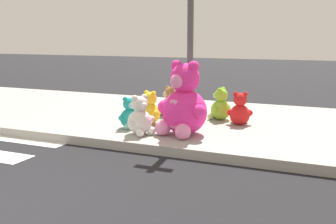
{
  "coord_description": "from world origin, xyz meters",
  "views": [
    {
      "loc": [
        3.37,
        -2.12,
        1.73
      ],
      "look_at": [
        0.92,
        3.6,
        0.55
      ],
      "focal_mm": 42.16,
      "sensor_mm": 36.0,
      "label": 1
    }
  ],
  "objects_px": {
    "plush_pink_large": "(183,105)",
    "plush_teal": "(130,116)",
    "plush_white": "(140,119)",
    "plush_yellow": "(150,111)",
    "plush_brown": "(169,104)",
    "sign_pole": "(190,30)",
    "plush_lime": "(220,107)",
    "plush_red": "(240,111)"
  },
  "relations": [
    {
      "from": "plush_red",
      "to": "plush_yellow",
      "type": "height_order",
      "value": "plush_yellow"
    },
    {
      "from": "sign_pole",
      "to": "plush_pink_large",
      "type": "distance_m",
      "value": 1.35
    },
    {
      "from": "plush_red",
      "to": "plush_brown",
      "type": "xyz_separation_m",
      "value": [
        -1.52,
        0.25,
        -0.0
      ]
    },
    {
      "from": "sign_pole",
      "to": "plush_lime",
      "type": "height_order",
      "value": "sign_pole"
    },
    {
      "from": "plush_lime",
      "to": "plush_teal",
      "type": "height_order",
      "value": "plush_lime"
    },
    {
      "from": "plush_yellow",
      "to": "plush_pink_large",
      "type": "bearing_deg",
      "value": -30.83
    },
    {
      "from": "plush_pink_large",
      "to": "plush_brown",
      "type": "height_order",
      "value": "plush_pink_large"
    },
    {
      "from": "plush_white",
      "to": "plush_brown",
      "type": "xyz_separation_m",
      "value": [
        -0.18,
        1.64,
        -0.02
      ]
    },
    {
      "from": "plush_yellow",
      "to": "plush_teal",
      "type": "height_order",
      "value": "plush_yellow"
    },
    {
      "from": "plush_yellow",
      "to": "plush_lime",
      "type": "bearing_deg",
      "value": 38.75
    },
    {
      "from": "plush_white",
      "to": "plush_teal",
      "type": "bearing_deg",
      "value": 138.35
    },
    {
      "from": "plush_yellow",
      "to": "plush_teal",
      "type": "xyz_separation_m",
      "value": [
        -0.16,
        -0.45,
        -0.02
      ]
    },
    {
      "from": "plush_pink_large",
      "to": "plush_teal",
      "type": "xyz_separation_m",
      "value": [
        -1.03,
        0.06,
        -0.26
      ]
    },
    {
      "from": "plush_lime",
      "to": "sign_pole",
      "type": "bearing_deg",
      "value": -112.34
    },
    {
      "from": "plush_pink_large",
      "to": "plush_teal",
      "type": "height_order",
      "value": "plush_pink_large"
    },
    {
      "from": "plush_pink_large",
      "to": "plush_teal",
      "type": "distance_m",
      "value": 1.06
    },
    {
      "from": "plush_pink_large",
      "to": "plush_lime",
      "type": "relative_size",
      "value": 1.91
    },
    {
      "from": "plush_pink_large",
      "to": "plush_lime",
      "type": "xyz_separation_m",
      "value": [
        0.23,
        1.4,
        -0.23
      ]
    },
    {
      "from": "plush_red",
      "to": "plush_yellow",
      "type": "bearing_deg",
      "value": -158.87
    },
    {
      "from": "plush_lime",
      "to": "plush_yellow",
      "type": "distance_m",
      "value": 1.41
    },
    {
      "from": "plush_lime",
      "to": "plush_white",
      "type": "distance_m",
      "value": 1.89
    },
    {
      "from": "plush_brown",
      "to": "plush_teal",
      "type": "bearing_deg",
      "value": -98.53
    },
    {
      "from": "plush_white",
      "to": "plush_yellow",
      "type": "height_order",
      "value": "plush_white"
    },
    {
      "from": "sign_pole",
      "to": "plush_white",
      "type": "relative_size",
      "value": 4.83
    },
    {
      "from": "plush_brown",
      "to": "plush_teal",
      "type": "xyz_separation_m",
      "value": [
        -0.2,
        -1.31,
        -0.02
      ]
    },
    {
      "from": "plush_red",
      "to": "plush_yellow",
      "type": "relative_size",
      "value": 0.99
    },
    {
      "from": "sign_pole",
      "to": "plush_yellow",
      "type": "relative_size",
      "value": 5.17
    },
    {
      "from": "plush_brown",
      "to": "plush_teal",
      "type": "height_order",
      "value": "plush_brown"
    },
    {
      "from": "plush_white",
      "to": "plush_teal",
      "type": "height_order",
      "value": "plush_white"
    },
    {
      "from": "plush_pink_large",
      "to": "plush_white",
      "type": "relative_size",
      "value": 1.84
    },
    {
      "from": "sign_pole",
      "to": "plush_pink_large",
      "type": "bearing_deg",
      "value": -79.94
    },
    {
      "from": "sign_pole",
      "to": "plush_brown",
      "type": "xyz_separation_m",
      "value": [
        -0.73,
        0.78,
        -1.45
      ]
    },
    {
      "from": "sign_pole",
      "to": "plush_teal",
      "type": "height_order",
      "value": "sign_pole"
    },
    {
      "from": "plush_pink_large",
      "to": "plush_yellow",
      "type": "distance_m",
      "value": 1.04
    },
    {
      "from": "plush_yellow",
      "to": "plush_teal",
      "type": "bearing_deg",
      "value": -109.83
    },
    {
      "from": "sign_pole",
      "to": "plush_red",
      "type": "relative_size",
      "value": 5.23
    },
    {
      "from": "plush_yellow",
      "to": "sign_pole",
      "type": "bearing_deg",
      "value": 5.05
    },
    {
      "from": "plush_red",
      "to": "plush_yellow",
      "type": "xyz_separation_m",
      "value": [
        -1.55,
        -0.6,
        0.0
      ]
    },
    {
      "from": "plush_pink_large",
      "to": "plush_white",
      "type": "height_order",
      "value": "plush_pink_large"
    },
    {
      "from": "plush_lime",
      "to": "plush_yellow",
      "type": "relative_size",
      "value": 1.03
    },
    {
      "from": "plush_lime",
      "to": "plush_white",
      "type": "xyz_separation_m",
      "value": [
        -0.88,
        -1.67,
        0.01
      ]
    },
    {
      "from": "plush_teal",
      "to": "plush_red",
      "type": "bearing_deg",
      "value": 31.57
    }
  ]
}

